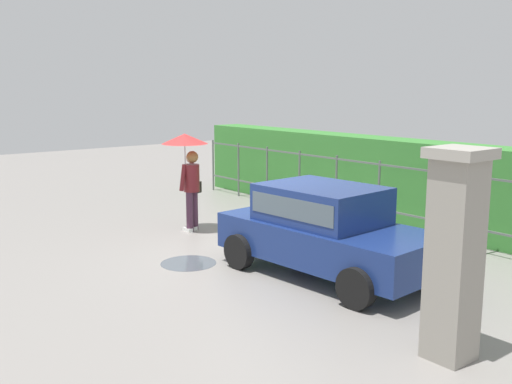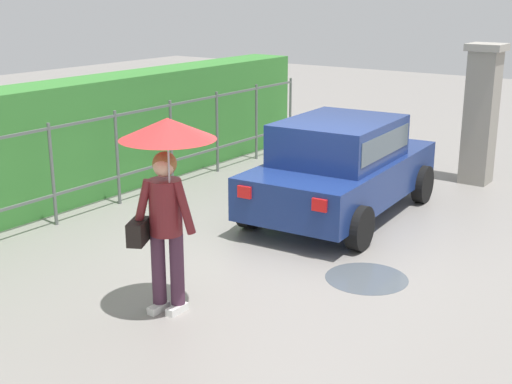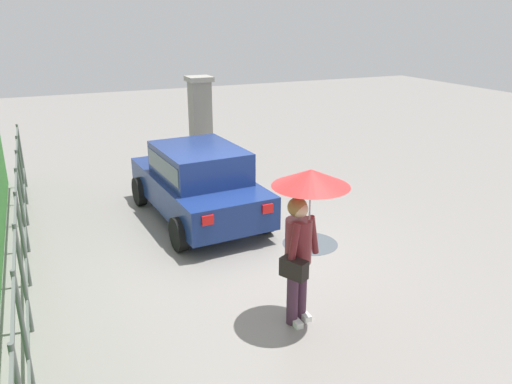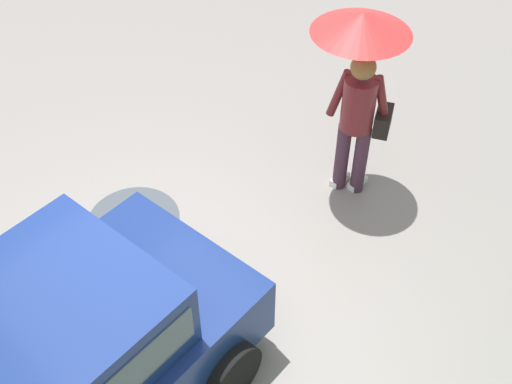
% 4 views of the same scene
% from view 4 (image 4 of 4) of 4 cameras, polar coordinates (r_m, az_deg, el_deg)
% --- Properties ---
extents(ground_plane, '(40.00, 40.00, 0.00)m').
position_cam_4_polar(ground_plane, '(6.08, -7.68, -10.67)').
color(ground_plane, gray).
extents(car, '(3.83, 2.06, 1.48)m').
position_cam_4_polar(car, '(4.98, -19.78, -15.98)').
color(car, navy).
rests_on(car, ground).
extents(pedestrian, '(0.97, 0.97, 2.09)m').
position_cam_4_polar(pedestrian, '(6.30, 9.41, 11.12)').
color(pedestrian, '#47283D').
rests_on(pedestrian, ground).
extents(puddle_near, '(0.98, 0.98, 0.00)m').
position_cam_4_polar(puddle_near, '(6.91, -10.95, -2.37)').
color(puddle_near, '#4C545B').
rests_on(puddle_near, ground).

